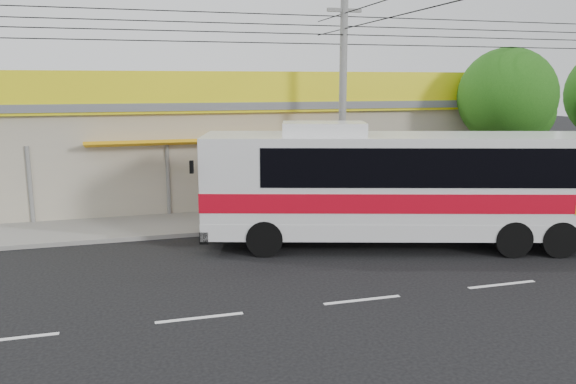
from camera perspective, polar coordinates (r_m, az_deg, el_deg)
ground at (r=16.41m, az=4.12°, el=-7.73°), size 120.00×120.00×0.00m
sidewalk at (r=21.90m, az=-1.15°, el=-2.66°), size 30.00×3.20×0.15m
lane_markings at (r=14.23m, az=7.55°, el=-10.83°), size 50.00×0.12×0.01m
storefront_building at (r=26.84m, az=-4.14°, el=4.70°), size 22.60×9.20×5.70m
coach_bus at (r=18.55m, az=12.67°, el=1.13°), size 13.36×6.28×4.04m
utility_pole at (r=21.52m, az=5.71°, el=16.16°), size 34.00×14.00×8.73m
tree_near at (r=25.64m, az=21.65°, el=8.70°), size 4.06×4.06×6.73m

